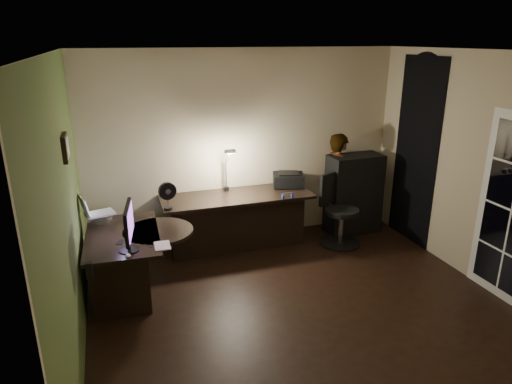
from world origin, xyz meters
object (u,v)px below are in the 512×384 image
object	(u,v)px
office_chair	(342,211)
desk_right	(237,221)
desk_left	(125,264)
cabinet	(353,194)
person	(338,183)
monitor	(128,235)

from	to	relation	value
office_chair	desk_right	bearing A→B (deg)	141.10
desk_left	office_chair	size ratio (longest dim) A/B	1.27
cabinet	office_chair	xyz separation A→B (m)	(-0.39, -0.37, -0.09)
desk_right	office_chair	xyz separation A→B (m)	(1.43, -0.37, 0.12)
desk_right	person	xyz separation A→B (m)	(1.62, 0.13, 0.36)
cabinet	person	world-z (taller)	person
cabinet	monitor	distance (m)	3.55
desk_left	monitor	xyz separation A→B (m)	(0.05, -0.43, 0.54)
desk_left	person	bearing A→B (deg)	18.69
desk_right	monitor	distance (m)	2.01
desk_left	office_chair	bearing A→B (deg)	10.50
desk_right	monitor	world-z (taller)	monitor
monitor	person	xyz separation A→B (m)	(3.13, 1.35, -0.16)
monitor	office_chair	xyz separation A→B (m)	(2.93, 0.85, -0.41)
office_chair	person	distance (m)	0.59
office_chair	person	bearing A→B (deg)	44.61
monitor	office_chair	size ratio (longest dim) A/B	0.53
cabinet	person	xyz separation A→B (m)	(-0.20, 0.14, 0.15)
cabinet	desk_left	bearing A→B (deg)	-168.48
office_chair	person	size ratio (longest dim) A/B	0.68
desk_right	office_chair	world-z (taller)	office_chair
desk_right	monitor	xyz separation A→B (m)	(-1.51, -1.22, 0.53)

